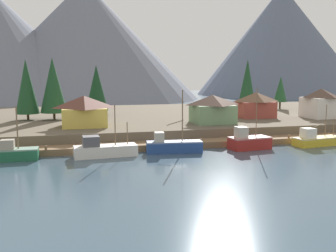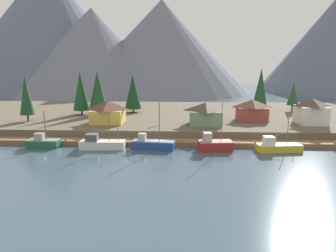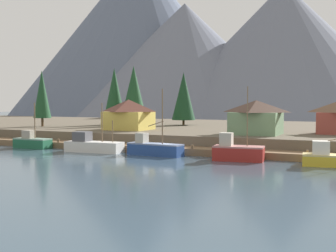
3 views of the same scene
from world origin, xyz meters
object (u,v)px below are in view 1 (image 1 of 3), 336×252
object	(u,v)px
fishing_boat_blue	(173,146)
house_yellow	(84,111)
conifer_near_left	(27,86)
conifer_near_right	(53,85)
conifer_mid_left	(281,89)
conifer_mid_right	(247,81)
house_red	(256,105)
fishing_boat_green	(14,153)
fishing_boat_yellow	(316,140)
conifer_back_right	(97,88)
house_white	(321,103)
fishing_boat_red	(249,142)
fishing_boat_white	(103,149)
house_green	(213,109)

from	to	relation	value
fishing_boat_blue	house_yellow	distance (m)	20.17
conifer_near_left	conifer_near_right	xyz separation A→B (m)	(5.33, -0.71, 0.25)
conifer_mid_left	conifer_mid_right	distance (m)	10.82
fishing_boat_blue	house_red	bearing A→B (deg)	46.14
fishing_boat_green	conifer_mid_left	distance (m)	74.59
fishing_boat_blue	fishing_boat_yellow	size ratio (longest dim) A/B	1.08
conifer_mid_left	conifer_back_right	distance (m)	50.63
house_white	fishing_boat_yellow	bearing A→B (deg)	-127.66
conifer_near_left	conifer_mid_left	world-z (taller)	conifer_near_left
house_red	conifer_near_left	xyz separation A→B (m)	(-48.28, 8.29, 4.11)
fishing_boat_red	conifer_mid_left	size ratio (longest dim) A/B	1.09
fishing_boat_white	conifer_mid_right	bearing A→B (deg)	38.82
house_white	fishing_boat_green	bearing A→B (deg)	-165.26
fishing_boat_green	conifer_near_right	bearing A→B (deg)	80.77
fishing_boat_green	house_yellow	bearing A→B (deg)	54.87
fishing_boat_green	house_green	bearing A→B (deg)	20.66
fishing_boat_green	fishing_boat_white	size ratio (longest dim) A/B	0.82
fishing_boat_blue	house_green	xyz separation A→B (m)	(11.64, 13.59, 4.27)
fishing_boat_white	fishing_boat_red	distance (m)	23.15
fishing_boat_red	conifer_mid_right	bearing A→B (deg)	57.48
fishing_boat_blue	fishing_boat_yellow	bearing A→B (deg)	5.61
conifer_near_left	house_red	bearing A→B (deg)	-9.74
fishing_boat_red	house_yellow	world-z (taller)	fishing_boat_red
fishing_boat_red	fishing_boat_white	bearing A→B (deg)	172.62
house_white	conifer_mid_left	xyz separation A→B (m)	(3.04, 21.59, 2.19)
conifer_near_left	house_yellow	bearing A→B (deg)	-49.86
house_white	conifer_near_right	size ratio (longest dim) A/B	0.54
fishing_boat_green	conifer_near_left	distance (m)	29.24
house_white	conifer_mid_right	distance (m)	22.50
conifer_near_left	fishing_boat_white	bearing A→B (deg)	-64.79
fishing_boat_white	conifer_mid_left	world-z (taller)	conifer_mid_left
fishing_boat_red	house_white	distance (m)	30.81
fishing_boat_white	fishing_boat_red	bearing A→B (deg)	-3.86
fishing_boat_red	house_white	world-z (taller)	fishing_boat_red
fishing_boat_white	house_white	xyz separation A→B (m)	(48.61, 16.55, 4.71)
fishing_boat_green	conifer_near_right	size ratio (longest dim) A/B	0.59
fishing_boat_green	fishing_boat_white	bearing A→B (deg)	-2.62
house_white	conifer_near_left	world-z (taller)	conifer_near_left
fishing_boat_red	house_green	distance (m)	14.56
fishing_boat_yellow	house_red	distance (m)	20.94
house_green	house_yellow	world-z (taller)	house_yellow
fishing_boat_red	conifer_mid_left	world-z (taller)	conifer_mid_left
fishing_boat_yellow	conifer_mid_left	size ratio (longest dim) A/B	0.99
fishing_boat_green	fishing_boat_red	size ratio (longest dim) A/B	0.77
fishing_boat_yellow	conifer_mid_left	xyz separation A→B (m)	(16.02, 38.41, 7.01)
house_green	house_yellow	distance (m)	24.46
house_red	fishing_boat_yellow	bearing A→B (deg)	-87.87
fishing_boat_blue	fishing_boat_red	bearing A→B (deg)	5.00
conifer_near_right	conifer_back_right	world-z (taller)	conifer_near_right
conifer_mid_right	house_yellow	bearing A→B (deg)	-152.91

